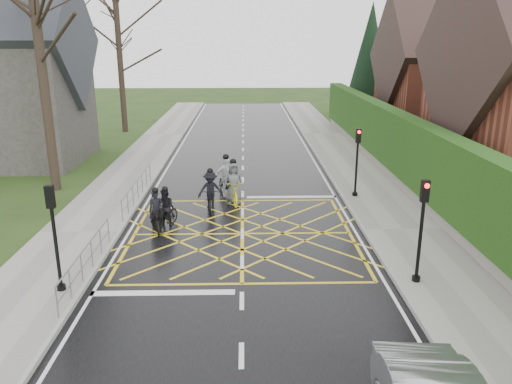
{
  "coord_description": "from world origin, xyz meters",
  "views": [
    {
      "loc": [
        0.1,
        -17.3,
        6.89
      ],
      "look_at": [
        0.53,
        1.07,
        1.3
      ],
      "focal_mm": 35.0,
      "sensor_mm": 36.0,
      "label": 1
    }
  ],
  "objects_px": {
    "cyclist_back": "(166,212)",
    "cyclist_lead": "(233,188)",
    "cyclist_mid": "(211,195)",
    "cyclist_front": "(226,181)",
    "cyclist_rear": "(156,217)"
  },
  "relations": [
    {
      "from": "cyclist_back",
      "to": "cyclist_lead",
      "type": "xyz_separation_m",
      "value": [
        2.52,
        2.92,
        0.08
      ]
    },
    {
      "from": "cyclist_back",
      "to": "cyclist_mid",
      "type": "distance_m",
      "value": 2.6
    },
    {
      "from": "cyclist_mid",
      "to": "cyclist_front",
      "type": "distance_m",
      "value": 1.9
    },
    {
      "from": "cyclist_back",
      "to": "cyclist_mid",
      "type": "height_order",
      "value": "cyclist_mid"
    },
    {
      "from": "cyclist_rear",
      "to": "cyclist_lead",
      "type": "height_order",
      "value": "cyclist_lead"
    },
    {
      "from": "cyclist_rear",
      "to": "cyclist_lead",
      "type": "xyz_separation_m",
      "value": [
        2.83,
        3.27,
        0.15
      ]
    },
    {
      "from": "cyclist_lead",
      "to": "cyclist_back",
      "type": "bearing_deg",
      "value": -140.8
    },
    {
      "from": "cyclist_rear",
      "to": "cyclist_mid",
      "type": "bearing_deg",
      "value": 35.64
    },
    {
      "from": "cyclist_mid",
      "to": "cyclist_lead",
      "type": "xyz_separation_m",
      "value": [
        0.95,
        0.84,
        0.04
      ]
    },
    {
      "from": "cyclist_back",
      "to": "cyclist_mid",
      "type": "xyz_separation_m",
      "value": [
        1.57,
        2.08,
        0.04
      ]
    },
    {
      "from": "cyclist_back",
      "to": "cyclist_mid",
      "type": "relative_size",
      "value": 0.88
    },
    {
      "from": "cyclist_front",
      "to": "cyclist_mid",
      "type": "bearing_deg",
      "value": -128.89
    },
    {
      "from": "cyclist_mid",
      "to": "cyclist_lead",
      "type": "distance_m",
      "value": 1.27
    },
    {
      "from": "cyclist_rear",
      "to": "cyclist_front",
      "type": "xyz_separation_m",
      "value": [
        2.49,
        4.23,
        0.19
      ]
    },
    {
      "from": "cyclist_lead",
      "to": "cyclist_front",
      "type": "bearing_deg",
      "value": 99.85
    }
  ]
}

